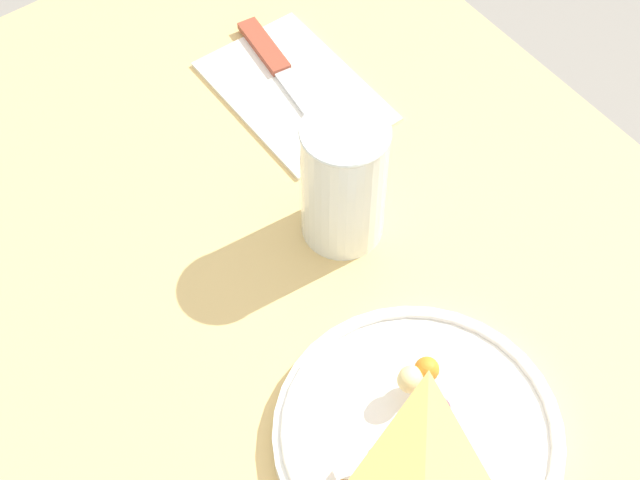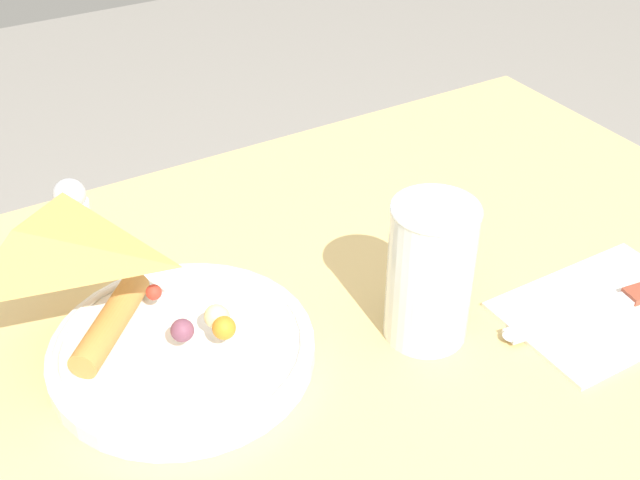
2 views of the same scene
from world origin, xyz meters
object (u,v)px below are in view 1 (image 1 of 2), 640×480
Objects in this scene: dining_table at (330,370)px; napkin_folded at (295,91)px; plate_pizza at (418,432)px; milk_glass at (343,187)px; butter_knife at (289,81)px.

dining_table is 0.27m from napkin_folded.
milk_glass is (-0.19, 0.07, 0.04)m from plate_pizza.
plate_pizza reaches higher than dining_table.
butter_knife is at bearing 159.09° from plate_pizza.
dining_table is 5.18× the size of napkin_folded.
dining_table is at bearing -44.77° from milk_glass.
plate_pizza is 0.21m from milk_glass.
butter_knife is at bearing 172.80° from napkin_folded.
napkin_folded is 0.86× the size of butter_knife.
milk_glass is 0.18m from butter_knife.
plate_pizza is at bearing -21.36° from milk_glass.
plate_pizza is 0.38m from butter_knife.
butter_knife is (-0.35, 0.14, -0.01)m from plate_pizza.
plate_pizza is 1.03× the size of butter_knife.
butter_knife is at bearing 152.98° from dining_table.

